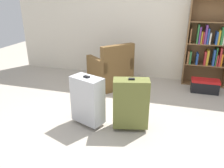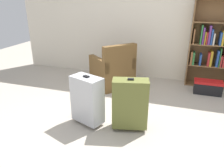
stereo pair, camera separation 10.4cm
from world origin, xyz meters
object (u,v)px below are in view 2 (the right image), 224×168
Objects in this scene: mug at (143,85)px; suitcase_olive at (130,104)px; armchair at (113,71)px; storage_box at (208,87)px; bookshelf at (211,46)px; suitcase_silver at (87,100)px.

suitcase_olive is (0.10, -1.56, 0.34)m from mug.
armchair reaches higher than storage_box.
storage_box is (0.01, -0.46, -0.70)m from bookshelf.
suitcase_silver is (-0.51, -1.61, 0.34)m from mug.
mug is 1.24m from storage_box.
bookshelf is at bearing 51.00° from suitcase_silver.
armchair is 1.94× the size of storage_box.
bookshelf reaches higher than suitcase_olive.
suitcase_olive is (-1.12, -2.09, -0.44)m from bookshelf.
suitcase_silver is (0.10, -1.50, 0.07)m from armchair.
suitcase_silver reaches higher than storage_box.
storage_box reaches higher than mug.
suitcase_silver reaches higher than mug.
bookshelf is 0.83m from storage_box.
bookshelf is at bearing 19.32° from armchair.
mug is at bearing 72.57° from suitcase_silver.
storage_box is at bearing 55.22° from suitcase_olive.
storage_box is at bearing 44.01° from suitcase_silver.
armchair is 1.31× the size of suitcase_olive.
bookshelf is 1.55m from mug.
suitcase_silver is (-1.73, -2.14, -0.45)m from bookshelf.
armchair reaches higher than suitcase_silver.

